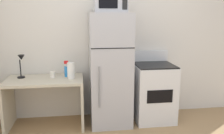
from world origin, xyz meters
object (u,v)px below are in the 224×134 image
object	(u,v)px
desk	(45,94)
desk_lamp	(21,62)
spray_bottle	(66,70)
oven_range	(154,92)
coffee_mug	(52,75)
microwave	(110,3)
paper_towel_roll	(71,71)
refrigerator	(110,70)

from	to	relation	value
desk	desk_lamp	size ratio (longest dim) A/B	3.22
desk_lamp	spray_bottle	xyz separation A→B (m)	(0.66, -0.00, -0.14)
spray_bottle	oven_range	world-z (taller)	oven_range
coffee_mug	microwave	bearing A→B (deg)	-4.82
spray_bottle	desk	bearing A→B (deg)	-163.98
desk_lamp	coffee_mug	world-z (taller)	desk_lamp
spray_bottle	paper_towel_roll	size ratio (longest dim) A/B	1.04
spray_bottle	refrigerator	distance (m)	0.67
refrigerator	microwave	world-z (taller)	microwave
microwave	oven_range	size ratio (longest dim) A/B	0.42
desk	oven_range	distance (m)	1.70
desk	spray_bottle	xyz separation A→B (m)	(0.32, 0.09, 0.33)
spray_bottle	microwave	bearing A→B (deg)	-9.63
desk	coffee_mug	size ratio (longest dim) A/B	11.96
desk	refrigerator	world-z (taller)	refrigerator
coffee_mug	refrigerator	world-z (taller)	refrigerator
paper_towel_roll	refrigerator	xyz separation A→B (m)	(0.59, 0.03, -0.01)
coffee_mug	desk	bearing A→B (deg)	-155.07
coffee_mug	oven_range	world-z (taller)	oven_range
desk	refrigerator	distance (m)	1.04
paper_towel_roll	microwave	distance (m)	1.14
refrigerator	coffee_mug	bearing A→B (deg)	176.56
paper_towel_roll	oven_range	distance (m)	1.36
spray_bottle	paper_towel_roll	bearing A→B (deg)	-59.17
refrigerator	microwave	xyz separation A→B (m)	(0.00, -0.02, 0.99)
paper_towel_roll	desk	bearing A→B (deg)	175.80
coffee_mug	paper_towel_roll	bearing A→B (deg)	-16.47
oven_range	spray_bottle	bearing A→B (deg)	176.78
desk	coffee_mug	bearing A→B (deg)	24.93
spray_bottle	refrigerator	world-z (taller)	refrigerator
spray_bottle	paper_towel_roll	world-z (taller)	spray_bottle
desk	coffee_mug	world-z (taller)	coffee_mug
spray_bottle	refrigerator	xyz separation A→B (m)	(0.66, -0.09, 0.01)
desk_lamp	desk	bearing A→B (deg)	-16.34
desk_lamp	coffee_mug	size ratio (longest dim) A/B	3.72
desk	paper_towel_roll	distance (m)	0.53
desk_lamp	paper_towel_roll	distance (m)	0.75
coffee_mug	refrigerator	bearing A→B (deg)	-3.44
desk	microwave	bearing A→B (deg)	-1.15
desk_lamp	microwave	size ratio (longest dim) A/B	0.77
desk	microwave	distance (m)	1.65
desk_lamp	spray_bottle	size ratio (longest dim) A/B	1.42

